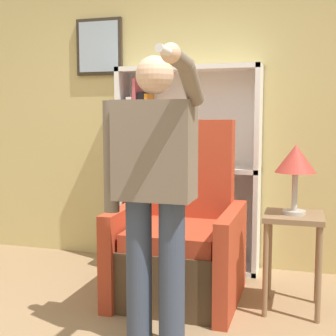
{
  "coord_description": "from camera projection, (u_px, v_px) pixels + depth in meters",
  "views": [
    {
      "loc": [
        1.14,
        -2.08,
        1.33
      ],
      "look_at": [
        0.3,
        0.75,
        1.01
      ],
      "focal_mm": 50.0,
      "sensor_mm": 36.0,
      "label": 1
    }
  ],
  "objects": [
    {
      "name": "person_standing",
      "position": [
        154.0,
        184.0,
        2.62
      ],
      "size": [
        0.59,
        0.78,
        1.66
      ],
      "color": "#384256",
      "rests_on": "ground_plane"
    },
    {
      "name": "table_lamp",
      "position": [
        296.0,
        162.0,
        3.13
      ],
      "size": [
        0.27,
        0.27,
        0.47
      ],
      "color": "#B7B2A8",
      "rests_on": "side_table"
    },
    {
      "name": "side_table",
      "position": [
        293.0,
        235.0,
        3.19
      ],
      "size": [
        0.39,
        0.39,
        0.67
      ],
      "color": "#846647",
      "rests_on": "ground_plane"
    },
    {
      "name": "armchair",
      "position": [
        181.0,
        244.0,
        3.47
      ],
      "size": [
        0.88,
        0.88,
        1.31
      ],
      "color": "#4C3823",
      "rests_on": "ground_plane"
    },
    {
      "name": "wall_back",
      "position": [
        176.0,
        109.0,
        4.24
      ],
      "size": [
        8.0,
        0.11,
        2.8
      ],
      "color": "tan",
      "rests_on": "ground_plane"
    },
    {
      "name": "bookcase",
      "position": [
        172.0,
        169.0,
        4.14
      ],
      "size": [
        1.25,
        0.28,
        1.76
      ],
      "color": "white",
      "rests_on": "ground_plane"
    }
  ]
}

